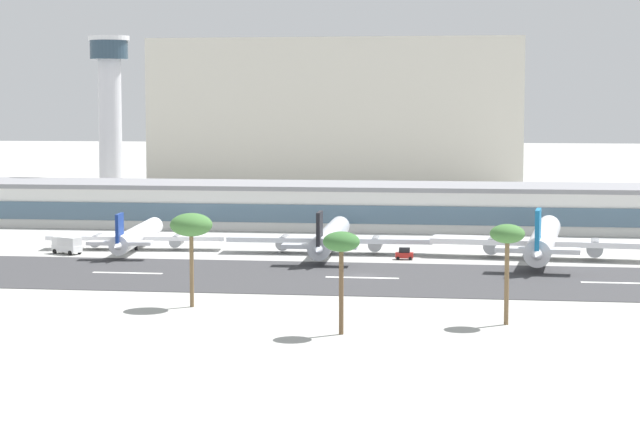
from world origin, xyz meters
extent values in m
plane|color=#A8A8A3|center=(0.00, 0.00, 0.00)|extent=(1400.00, 1400.00, 0.00)
cube|color=#38383A|center=(0.00, -2.86, 0.04)|extent=(800.00, 36.72, 0.08)
cube|color=white|center=(-39.44, -2.86, 0.09)|extent=(12.00, 1.20, 0.01)
cube|color=white|center=(0.07, -2.86, 0.09)|extent=(12.00, 1.20, 0.01)
cube|color=white|center=(41.03, -2.86, 0.09)|extent=(12.00, 1.20, 0.01)
cube|color=silver|center=(-10.94, 77.30, 4.52)|extent=(179.17, 24.95, 9.04)
cube|color=#476075|center=(-10.94, 64.67, 4.07)|extent=(173.80, 0.30, 4.07)
cube|color=gray|center=(-10.94, 77.30, 9.54)|extent=(180.96, 25.20, 1.00)
cylinder|color=silver|center=(-77.41, 105.46, 20.05)|extent=(6.06, 6.06, 40.10)
cylinder|color=#2D4251|center=(-77.41, 105.46, 42.51)|extent=(9.88, 9.88, 4.83)
cylinder|color=silver|center=(-77.41, 105.46, 45.53)|extent=(10.67, 10.67, 1.20)
cube|color=beige|center=(-28.66, 195.97, 24.94)|extent=(121.69, 33.32, 49.87)
cylinder|color=white|center=(-47.47, 29.76, 2.78)|extent=(6.99, 36.00, 3.58)
sphere|color=white|center=(-49.18, 47.59, 2.78)|extent=(3.40, 3.40, 3.40)
cone|color=white|center=(-45.76, 11.93, 2.78)|extent=(3.82, 6.73, 3.22)
cube|color=white|center=(-47.40, 29.05, 2.42)|extent=(35.13, 8.67, 0.79)
cylinder|color=gray|center=(-39.61, 29.79, 1.79)|extent=(2.80, 5.21, 2.33)
cylinder|color=gray|center=(-55.18, 28.30, 1.79)|extent=(2.80, 5.21, 2.33)
cube|color=white|center=(-45.89, 13.36, 3.13)|extent=(12.05, 4.07, 0.63)
cube|color=navy|center=(-45.89, 13.36, 5.64)|extent=(1.03, 4.87, 5.73)
cylinder|color=black|center=(-47.29, 27.98, 0.49)|extent=(0.64, 0.64, 0.98)
cylinder|color=silver|center=(-9.29, 28.89, 3.13)|extent=(5.17, 40.42, 4.03)
sphere|color=silver|center=(-9.86, 49.05, 3.13)|extent=(3.83, 3.83, 3.83)
cone|color=silver|center=(-8.72, 8.74, 3.13)|extent=(3.83, 7.36, 3.63)
cube|color=silver|center=(-9.27, 28.09, 2.72)|extent=(39.00, 7.15, 0.89)
cylinder|color=gray|center=(-0.53, 28.34, 2.02)|extent=(2.78, 5.72, 2.62)
cylinder|color=gray|center=(-18.00, 27.84, 2.02)|extent=(2.78, 5.72, 2.62)
cube|color=silver|center=(-8.76, 10.35, 3.53)|extent=(13.30, 3.70, 0.71)
cube|color=black|center=(-8.76, 10.35, 6.35)|extent=(0.80, 5.46, 6.45)
cylinder|color=black|center=(-9.23, 26.88, 0.55)|extent=(0.73, 0.73, 1.11)
cylinder|color=silver|center=(30.68, 26.91, 3.55)|extent=(9.06, 45.99, 4.58)
sphere|color=silver|center=(32.93, 49.68, 3.55)|extent=(4.35, 4.35, 4.35)
cone|color=silver|center=(28.42, 4.14, 3.55)|extent=(4.91, 8.60, 4.12)
cube|color=silver|center=(30.59, 26.00, 3.09)|extent=(41.54, 10.88, 1.01)
cylinder|color=gray|center=(39.78, 25.09, 2.29)|extent=(3.59, 6.67, 2.97)
cylinder|color=gray|center=(21.39, 26.91, 2.29)|extent=(3.59, 6.67, 2.97)
cube|color=silver|center=(28.61, 5.96, 4.00)|extent=(14.27, 5.13, 0.81)
cube|color=#1975B2|center=(28.61, 5.96, 7.21)|extent=(1.34, 6.22, 7.32)
cylinder|color=black|center=(30.45, 24.63, 0.63)|extent=(0.82, 0.82, 1.26)
cube|color=white|center=(-58.56, 20.51, 1.05)|extent=(6.43, 4.89, 1.20)
cube|color=silver|center=(-57.92, 20.18, 2.45)|extent=(4.90, 4.03, 1.60)
cube|color=white|center=(-60.48, 21.50, 2.40)|extent=(2.51, 2.73, 1.50)
cylinder|color=black|center=(-59.87, 22.54, 0.45)|extent=(0.93, 0.66, 0.90)
cylinder|color=black|center=(-60.98, 20.41, 0.45)|extent=(0.93, 0.66, 0.90)
cylinder|color=black|center=(-56.14, 20.61, 0.45)|extent=(0.93, 0.66, 0.90)
cylinder|color=black|center=(-57.25, 18.48, 0.45)|extent=(0.93, 0.66, 0.90)
cube|color=#B2231E|center=(5.40, 21.17, 0.80)|extent=(3.22, 1.63, 1.00)
cube|color=black|center=(5.40, 21.17, 1.75)|extent=(1.93, 1.30, 0.90)
cylinder|color=black|center=(6.51, 20.35, 0.30)|extent=(0.60, 0.29, 0.60)
cylinder|color=black|center=(6.53, 21.95, 0.30)|extent=(0.60, 0.29, 0.60)
cylinder|color=black|center=(4.27, 20.38, 0.30)|extent=(0.60, 0.29, 0.60)
cylinder|color=black|center=(4.29, 21.98, 0.30)|extent=(0.60, 0.29, 0.60)
cylinder|color=brown|center=(-20.72, -33.16, 5.77)|extent=(0.58, 0.58, 11.54)
ellipsoid|color=#427538|center=(-20.72, -33.16, 11.54)|extent=(5.90, 5.90, 3.25)
cylinder|color=brown|center=(2.29, -49.85, 5.74)|extent=(0.57, 0.57, 11.48)
ellipsoid|color=#386B33|center=(2.29, -49.85, 11.48)|extent=(4.53, 4.53, 2.49)
cylinder|color=brown|center=(22.52, -40.60, 5.87)|extent=(0.59, 0.59, 11.75)
ellipsoid|color=#427538|center=(22.52, -40.60, 11.75)|extent=(4.48, 4.48, 2.46)
camera|label=1|loc=(19.10, -190.12, 28.00)|focal=65.47mm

